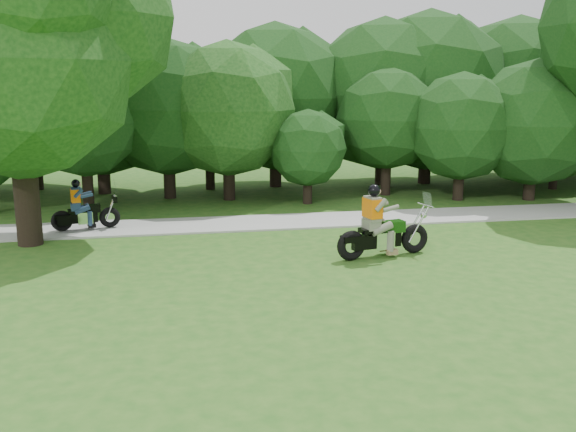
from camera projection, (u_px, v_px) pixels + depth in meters
name	position (u px, v px, depth m)	size (l,w,h in m)	color
ground	(489.00, 297.00, 13.62)	(100.00, 100.00, 0.00)	#245719
walkway	(373.00, 218.00, 21.31)	(60.00, 2.20, 0.06)	#9B9B96
tree_line	(367.00, 102.00, 27.18)	(40.47, 12.05, 7.56)	black
big_tree_west	(14.00, 33.00, 17.13)	(8.64, 6.56, 9.96)	black
chopper_motorcycle	(379.00, 230.00, 16.56)	(2.68, 1.03, 1.93)	black
touring_motorcycle	(81.00, 211.00, 19.41)	(2.03, 0.88, 1.56)	black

